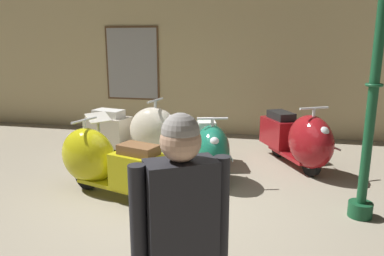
# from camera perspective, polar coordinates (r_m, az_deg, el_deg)

# --- Properties ---
(ground_plane) EXTENTS (60.00, 60.00, 0.00)m
(ground_plane) POSITION_cam_1_polar(r_m,az_deg,el_deg) (4.85, -3.41, -11.87)
(ground_plane) COLOR gray
(showroom_back_wall) EXTENTS (18.00, 0.24, 3.81)m
(showroom_back_wall) POSITION_cam_1_polar(r_m,az_deg,el_deg) (8.35, 3.88, 12.20)
(showroom_back_wall) COLOR #CCB784
(showroom_back_wall) RESTS_ON ground
(scooter_0) EXTENTS (1.85, 0.88, 1.09)m
(scooter_0) POSITION_cam_1_polar(r_m,az_deg,el_deg) (6.58, -7.95, -0.58)
(scooter_0) COLOR black
(scooter_0) RESTS_ON ground
(scooter_1) EXTENTS (1.73, 0.95, 1.02)m
(scooter_1) POSITION_cam_1_polar(r_m,az_deg,el_deg) (5.20, -13.47, -4.96)
(scooter_1) COLOR black
(scooter_1) RESTS_ON ground
(scooter_2) EXTENTS (0.88, 1.69, 0.99)m
(scooter_2) POSITION_cam_1_polar(r_m,az_deg,el_deg) (5.71, 2.75, -3.09)
(scooter_2) COLOR black
(scooter_2) RESTS_ON ground
(scooter_3) EXTENTS (1.27, 1.80, 1.08)m
(scooter_3) POSITION_cam_1_polar(r_m,az_deg,el_deg) (6.28, 16.21, -1.70)
(scooter_3) COLOR black
(scooter_3) RESTS_ON ground
(lamppost) EXTENTS (0.29, 0.29, 3.00)m
(lamppost) POSITION_cam_1_polar(r_m,az_deg,el_deg) (4.59, 26.23, 7.23)
(lamppost) COLOR #144728
(lamppost) RESTS_ON ground
(visitor_1) EXTENTS (0.51, 0.40, 1.69)m
(visitor_1) POSITION_cam_1_polar(r_m,az_deg,el_deg) (2.19, -1.66, -16.31)
(visitor_1) COLOR black
(visitor_1) RESTS_ON ground
(info_stanchion) EXTENTS (0.38, 0.39, 1.03)m
(info_stanchion) POSITION_cam_1_polar(r_m,az_deg,el_deg) (5.68, -13.87, -3.83)
(info_stanchion) COLOR #333338
(info_stanchion) RESTS_ON ground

